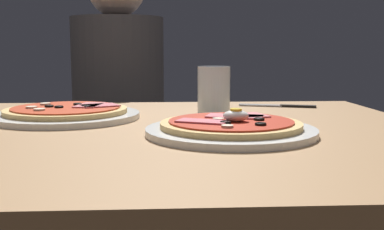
{
  "coord_description": "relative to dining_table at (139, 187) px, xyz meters",
  "views": [
    {
      "loc": [
        0.05,
        -0.87,
        0.87
      ],
      "look_at": [
        0.1,
        -0.03,
        0.75
      ],
      "focal_mm": 44.56,
      "sensor_mm": 36.0,
      "label": 1
    }
  ],
  "objects": [
    {
      "name": "dining_table",
      "position": [
        0.0,
        0.0,
        0.0
      ],
      "size": [
        1.12,
        0.9,
        0.72
      ],
      "color": "#9E754C",
      "rests_on": "ground"
    },
    {
      "name": "pizza_foreground",
      "position": [
        0.16,
        -0.07,
        0.12
      ],
      "size": [
        0.3,
        0.3,
        0.05
      ],
      "color": "white",
      "rests_on": "dining_table"
    },
    {
      "name": "pizza_across_left",
      "position": [
        -0.16,
        0.14,
        0.12
      ],
      "size": [
        0.31,
        0.31,
        0.03
      ],
      "color": "white",
      "rests_on": "dining_table"
    },
    {
      "name": "water_glass_near",
      "position": [
        0.16,
        0.16,
        0.16
      ],
      "size": [
        0.07,
        0.07,
        0.11
      ],
      "color": "silver",
      "rests_on": "dining_table"
    },
    {
      "name": "knife",
      "position": [
        0.35,
        0.32,
        0.11
      ],
      "size": [
        0.19,
        0.08,
        0.01
      ],
      "color": "silver",
      "rests_on": "dining_table"
    },
    {
      "name": "diner_person",
      "position": [
        -0.11,
        0.82,
        -0.05
      ],
      "size": [
        0.32,
        0.32,
        1.18
      ],
      "rotation": [
        0.0,
        0.0,
        3.14
      ],
      "color": "black",
      "rests_on": "ground"
    }
  ]
}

